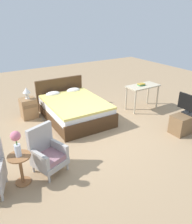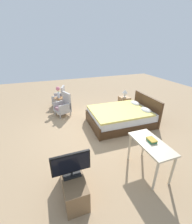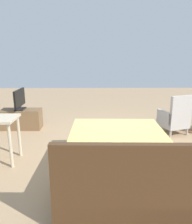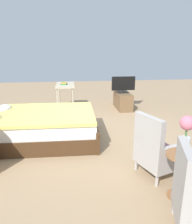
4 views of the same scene
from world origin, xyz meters
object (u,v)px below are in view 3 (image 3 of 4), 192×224
at_px(bed, 119,159).
at_px(tv_stand, 21,119).
at_px(armchair_by_window_right, 175,118).
at_px(tv_flatscreen, 20,99).

relative_size(bed, tv_stand, 2.32).
bearing_deg(armchair_by_window_right, tv_flatscreen, -6.31).
height_order(tv_stand, tv_flatscreen, tv_flatscreen).
relative_size(bed, tv_flatscreen, 3.15).
xyz_separation_m(tv_stand, tv_flatscreen, (0.00, 0.00, 0.49)).
xyz_separation_m(bed, armchair_by_window_right, (-1.48, -1.85, 0.08)).
bearing_deg(bed, tv_stand, -46.35).
bearing_deg(bed, tv_flatscreen, -46.32).
bearing_deg(armchair_by_window_right, tv_stand, -6.31).
height_order(armchair_by_window_right, tv_flatscreen, tv_flatscreen).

